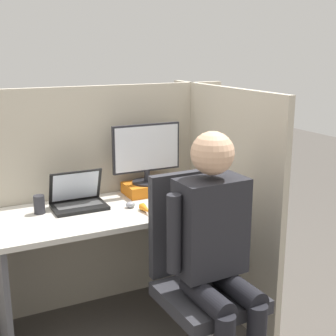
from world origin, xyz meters
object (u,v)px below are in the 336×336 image
carrot_toy (146,209)px  monitor (147,152)px  paper_box (147,188)px  laptop (78,200)px  office_chair (199,272)px  stapler (194,190)px  person (217,244)px  pen_cup (39,204)px

carrot_toy → monitor: bearing=65.4°
paper_box → carrot_toy: paper_box is taller
paper_box → laptop: laptop is taller
office_chair → stapler: bearing=63.5°
paper_box → carrot_toy: 0.37m
monitor → laptop: monitor is taller
office_chair → laptop: bearing=124.3°
paper_box → monitor: 0.24m
monitor → paper_box: bearing=-90.0°
laptop → person: person is taller
office_chair → carrot_toy: bearing=108.3°
pen_cup → monitor: bearing=6.2°
monitor → pen_cup: 0.74m
stapler → pen_cup: pen_cup is taller
paper_box → person: person is taller
office_chair → person: size_ratio=0.80×
paper_box → monitor: size_ratio=0.64×
monitor → stapler: bearing=-25.8°
laptop → pen_cup: size_ratio=2.93×
office_chair → pen_cup: bearing=135.8°
paper_box → laptop: bearing=-171.5°
person → carrot_toy: bearing=102.5°
carrot_toy → pen_cup: pen_cup is taller
laptop → monitor: bearing=8.8°
stapler → carrot_toy: carrot_toy is taller
paper_box → pen_cup: (-0.70, -0.07, 0.02)m
laptop → stapler: laptop is taller
laptop → paper_box: bearing=8.5°
pen_cup → person: bearing=-50.8°
monitor → office_chair: monitor is taller
office_chair → pen_cup: (-0.68, 0.66, 0.27)m
monitor → person: (-0.03, -0.90, -0.27)m
paper_box → laptop: (-0.48, -0.07, 0.01)m
laptop → stapler: 0.75m
stapler → paper_box: bearing=154.7°
person → paper_box: bearing=87.9°
pen_cup → stapler: bearing=-3.3°
stapler → office_chair: (-0.30, -0.60, -0.24)m
laptop → pen_cup: laptop is taller
office_chair → person: bearing=-91.9°
carrot_toy → pen_cup: (-0.55, 0.27, 0.03)m
paper_box → carrot_toy: (-0.16, -0.34, -0.01)m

